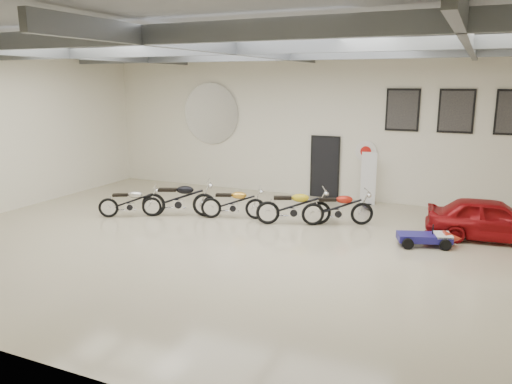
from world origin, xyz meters
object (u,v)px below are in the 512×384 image
at_px(motorcycle_black, 179,198).
at_px(vintage_car, 492,219).
at_px(motorcycle_silver, 130,201).
at_px(motorcycle_yellow, 294,206).
at_px(motorcycle_red, 338,207).
at_px(go_kart, 430,235).
at_px(motorcycle_gold, 233,202).
at_px(banner_stand, 368,178).

bearing_deg(motorcycle_black, vintage_car, -14.35).
relative_size(motorcycle_silver, motorcycle_black, 0.83).
height_order(motorcycle_yellow, motorcycle_red, motorcycle_yellow).
bearing_deg(motorcycle_silver, motorcycle_yellow, -15.16).
bearing_deg(motorcycle_black, go_kart, -21.84).
bearing_deg(motorcycle_gold, go_kart, -22.40).
xyz_separation_m(motorcycle_silver, vintage_car, (9.86, 1.99, 0.07)).
relative_size(motorcycle_black, motorcycle_gold, 1.15).
relative_size(motorcycle_yellow, motorcycle_red, 1.04).
xyz_separation_m(motorcycle_silver, motorcycle_yellow, (4.75, 1.26, 0.07)).
xyz_separation_m(motorcycle_red, go_kart, (2.58, -0.87, -0.23)).
height_order(motorcycle_black, go_kart, motorcycle_black).
distance_m(go_kart, vintage_car, 1.82).
bearing_deg(vintage_car, motorcycle_red, 88.48).
relative_size(go_kart, vintage_car, 0.49).
xyz_separation_m(motorcycle_silver, go_kart, (8.48, 0.83, -0.19)).
height_order(motorcycle_silver, motorcycle_black, motorcycle_black).
bearing_deg(motorcycle_silver, motorcycle_red, -13.93).
xyz_separation_m(motorcycle_gold, motorcycle_red, (3.00, 0.59, 0.02)).
relative_size(motorcycle_silver, go_kart, 1.16).
xyz_separation_m(banner_stand, motorcycle_silver, (-6.17, -4.49, -0.42)).
distance_m(banner_stand, motorcycle_red, 2.82).
bearing_deg(motorcycle_red, motorcycle_yellow, 174.67).
distance_m(motorcycle_black, motorcycle_red, 4.73).
bearing_deg(motorcycle_yellow, motorcycle_silver, 171.21).
bearing_deg(motorcycle_gold, motorcycle_silver, -178.61).
distance_m(banner_stand, vintage_car, 4.47).
height_order(banner_stand, motorcycle_red, banner_stand).
bearing_deg(motorcycle_gold, motorcycle_yellow, -14.94).
xyz_separation_m(motorcycle_black, motorcycle_yellow, (3.45, 0.59, -0.03)).
xyz_separation_m(banner_stand, motorcycle_black, (-4.88, -3.82, -0.33)).
bearing_deg(motorcycle_red, go_kart, -44.95).
height_order(motorcycle_silver, motorcycle_gold, motorcycle_gold).
height_order(motorcycle_black, motorcycle_yellow, motorcycle_black).
distance_m(motorcycle_silver, motorcycle_black, 1.46).
relative_size(motorcycle_gold, go_kart, 1.21).
distance_m(motorcycle_black, motorcycle_gold, 1.67).
xyz_separation_m(motorcycle_silver, motorcycle_red, (5.91, 1.70, 0.04)).
height_order(motorcycle_black, motorcycle_red, motorcycle_black).
height_order(motorcycle_red, vintage_car, vintage_car).
xyz_separation_m(motorcycle_red, vintage_car, (3.95, 0.29, 0.03)).
distance_m(motorcycle_red, go_kart, 2.73).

